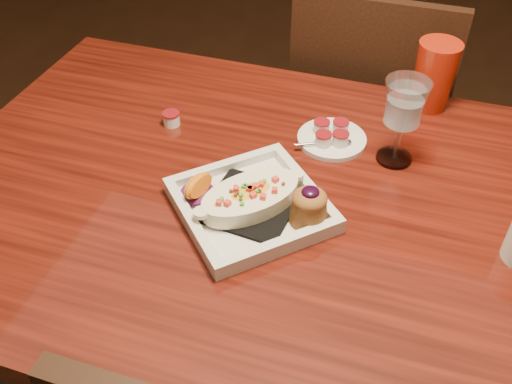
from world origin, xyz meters
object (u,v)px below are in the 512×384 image
(chair_far, at_px, (366,125))
(red_tumbler, at_px, (434,76))
(goblet, at_px, (404,108))
(table, at_px, (318,244))
(plate, at_px, (257,202))
(saucer, at_px, (331,137))

(chair_far, xyz_separation_m, red_tumbler, (0.15, -0.23, 0.32))
(chair_far, bearing_deg, goblet, 102.88)
(goblet, bearing_deg, red_tumbler, 78.45)
(chair_far, bearing_deg, table, 90.00)
(chair_far, xyz_separation_m, plate, (-0.11, -0.68, 0.27))
(saucer, bearing_deg, plate, -107.61)
(table, bearing_deg, chair_far, 90.00)
(table, xyz_separation_m, chair_far, (-0.00, 0.63, -0.15))
(table, distance_m, chair_far, 0.65)
(plate, xyz_separation_m, saucer, (0.08, 0.25, -0.01))
(table, distance_m, saucer, 0.23)
(table, relative_size, plate, 4.38)
(table, height_order, goblet, goblet)
(chair_far, relative_size, goblet, 5.29)
(plate, height_order, red_tumbler, red_tumbler)
(table, xyz_separation_m, plate, (-0.11, -0.05, 0.12))
(table, bearing_deg, goblet, 60.54)
(chair_far, distance_m, plate, 0.74)
(red_tumbler, bearing_deg, goblet, -101.55)
(table, xyz_separation_m, goblet, (0.10, 0.18, 0.22))
(goblet, relative_size, saucer, 1.24)
(saucer, bearing_deg, goblet, -7.30)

